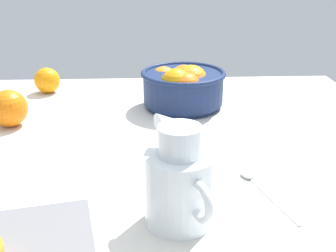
{
  "coord_description": "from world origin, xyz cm",
  "views": [
    {
      "loc": [
        -1.8,
        -78.07,
        37.88
      ],
      "look_at": [
        2.09,
        2.46,
        4.48
      ],
      "focal_mm": 44.72,
      "sensor_mm": 36.0,
      "label": 1
    }
  ],
  "objects_px": {
    "juice_pitcher": "(180,188)",
    "spoon": "(260,186)",
    "loose_orange_0": "(9,108)",
    "loose_orange_1": "(47,80)",
    "fruit_bowl": "(183,86)"
  },
  "relations": [
    {
      "from": "juice_pitcher",
      "to": "spoon",
      "type": "distance_m",
      "value": 0.18
    },
    {
      "from": "loose_orange_0",
      "to": "loose_orange_1",
      "type": "distance_m",
      "value": 0.26
    },
    {
      "from": "fruit_bowl",
      "to": "spoon",
      "type": "relative_size",
      "value": 1.27
    },
    {
      "from": "loose_orange_1",
      "to": "juice_pitcher",
      "type": "bearing_deg",
      "value": -62.69
    },
    {
      "from": "loose_orange_0",
      "to": "loose_orange_1",
      "type": "bearing_deg",
      "value": 82.58
    },
    {
      "from": "juice_pitcher",
      "to": "spoon",
      "type": "xyz_separation_m",
      "value": [
        0.15,
        0.09,
        -0.05
      ]
    },
    {
      "from": "fruit_bowl",
      "to": "loose_orange_0",
      "type": "height_order",
      "value": "fruit_bowl"
    },
    {
      "from": "juice_pitcher",
      "to": "loose_orange_0",
      "type": "xyz_separation_m",
      "value": [
        -0.37,
        0.4,
        -0.01
      ]
    },
    {
      "from": "fruit_bowl",
      "to": "loose_orange_1",
      "type": "relative_size",
      "value": 3.01
    },
    {
      "from": "loose_orange_1",
      "to": "spoon",
      "type": "relative_size",
      "value": 0.42
    },
    {
      "from": "loose_orange_0",
      "to": "loose_orange_1",
      "type": "xyz_separation_m",
      "value": [
        0.03,
        0.25,
        -0.01
      ]
    },
    {
      "from": "juice_pitcher",
      "to": "loose_orange_1",
      "type": "relative_size",
      "value": 2.22
    },
    {
      "from": "fruit_bowl",
      "to": "loose_orange_1",
      "type": "distance_m",
      "value": 0.41
    },
    {
      "from": "fruit_bowl",
      "to": "loose_orange_0",
      "type": "bearing_deg",
      "value": -165.13
    },
    {
      "from": "fruit_bowl",
      "to": "spoon",
      "type": "xyz_separation_m",
      "value": [
        0.1,
        -0.42,
        -0.05
      ]
    }
  ]
}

